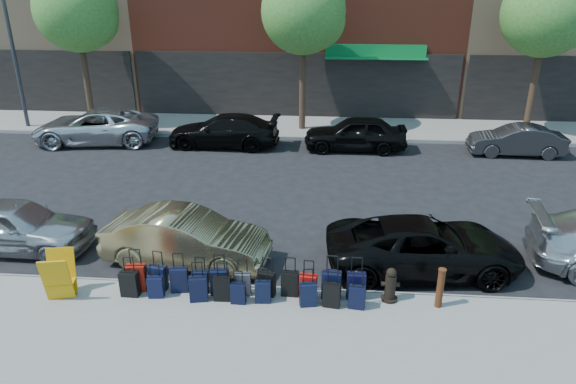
# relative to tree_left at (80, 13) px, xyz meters

# --- Properties ---
(ground) EXTENTS (120.00, 120.00, 0.00)m
(ground) POSITION_rel_tree_left_xyz_m (9.86, -9.50, -5.41)
(ground) COLOR black
(ground) RESTS_ON ground
(sidewalk_near) EXTENTS (60.00, 4.00, 0.15)m
(sidewalk_near) POSITION_rel_tree_left_xyz_m (9.86, -16.00, -5.34)
(sidewalk_near) COLOR gray
(sidewalk_near) RESTS_ON ground
(sidewalk_far) EXTENTS (60.00, 4.00, 0.15)m
(sidewalk_far) POSITION_rel_tree_left_xyz_m (9.86, 0.50, -5.34)
(sidewalk_far) COLOR gray
(sidewalk_far) RESTS_ON ground
(curb_near) EXTENTS (60.00, 0.08, 0.15)m
(curb_near) POSITION_rel_tree_left_xyz_m (9.86, -13.98, -5.34)
(curb_near) COLOR gray
(curb_near) RESTS_ON ground
(curb_far) EXTENTS (60.00, 0.08, 0.15)m
(curb_far) POSITION_rel_tree_left_xyz_m (9.86, -1.52, -5.34)
(curb_far) COLOR gray
(curb_far) RESTS_ON ground
(tree_left) EXTENTS (3.80, 3.80, 7.27)m
(tree_left) POSITION_rel_tree_left_xyz_m (0.00, 0.00, 0.00)
(tree_left) COLOR black
(tree_left) RESTS_ON sidewalk_far
(tree_center) EXTENTS (3.80, 3.80, 7.27)m
(tree_center) POSITION_rel_tree_left_xyz_m (10.50, 0.00, 0.00)
(tree_center) COLOR black
(tree_center) RESTS_ON sidewalk_far
(tree_right) EXTENTS (3.80, 3.80, 7.27)m
(tree_right) POSITION_rel_tree_left_xyz_m (21.00, 0.00, 0.00)
(tree_right) COLOR black
(tree_right) RESTS_ON sidewalk_far
(streetlight) EXTENTS (2.59, 0.18, 8.00)m
(streetlight) POSITION_rel_tree_left_xyz_m (-2.94, -0.70, -0.75)
(streetlight) COLOR #333338
(streetlight) RESTS_ON sidewalk_far
(suitcase_front_0) EXTENTS (0.45, 0.27, 1.03)m
(suitcase_front_0) POSITION_rel_tree_left_xyz_m (7.37, -14.35, -4.94)
(suitcase_front_0) COLOR maroon
(suitcase_front_0) RESTS_ON sidewalk_near
(suitcase_front_1) EXTENTS (0.43, 0.29, 0.96)m
(suitcase_front_1) POSITION_rel_tree_left_xyz_m (7.86, -14.27, -4.96)
(suitcase_front_1) COLOR black
(suitcase_front_1) RESTS_ON sidewalk_near
(suitcase_front_2) EXTENTS (0.43, 0.27, 0.97)m
(suitcase_front_2) POSITION_rel_tree_left_xyz_m (8.37, -14.32, -4.96)
(suitcase_front_2) COLOR black
(suitcase_front_2) RESTS_ON sidewalk_near
(suitcase_front_3) EXTENTS (0.38, 0.22, 0.89)m
(suitcase_front_3) POSITION_rel_tree_left_xyz_m (8.86, -14.32, -4.98)
(suitcase_front_3) COLOR black
(suitcase_front_3) RESTS_ON sidewalk_near
(suitcase_front_4) EXTENTS (0.42, 0.25, 0.99)m
(suitcase_front_4) POSITION_rel_tree_left_xyz_m (9.31, -14.35, -4.95)
(suitcase_front_4) COLOR black
(suitcase_front_4) RESTS_ON sidewalk_near
(suitcase_front_5) EXTENTS (0.38, 0.23, 0.88)m
(suitcase_front_5) POSITION_rel_tree_left_xyz_m (9.84, -14.33, -4.99)
(suitcase_front_5) COLOR #3F3E44
(suitcase_front_5) RESTS_ON sidewalk_near
(suitcase_front_6) EXTENTS (0.42, 0.28, 0.94)m
(suitcase_front_6) POSITION_rel_tree_left_xyz_m (10.38, -14.30, -4.97)
(suitcase_front_6) COLOR black
(suitcase_front_6) RESTS_ON sidewalk_near
(suitcase_front_7) EXTENTS (0.40, 0.23, 0.94)m
(suitcase_front_7) POSITION_rel_tree_left_xyz_m (10.91, -14.26, -4.97)
(suitcase_front_7) COLOR black
(suitcase_front_7) RESTS_ON sidewalk_near
(suitcase_front_8) EXTENTS (0.40, 0.25, 0.93)m
(suitcase_front_8) POSITION_rel_tree_left_xyz_m (11.33, -14.34, -4.97)
(suitcase_front_8) COLOR #B3100B
(suitcase_front_8) RESTS_ON sidewalk_near
(suitcase_front_9) EXTENTS (0.45, 0.27, 1.04)m
(suitcase_front_9) POSITION_rel_tree_left_xyz_m (11.85, -14.28, -4.94)
(suitcase_front_9) COLOR black
(suitcase_front_9) RESTS_ON sidewalk_near
(suitcase_front_10) EXTENTS (0.42, 0.23, 1.00)m
(suitcase_front_10) POSITION_rel_tree_left_xyz_m (12.40, -14.26, -4.95)
(suitcase_front_10) COLOR black
(suitcase_front_10) RESTS_ON sidewalk_near
(suitcase_back_0) EXTENTS (0.41, 0.24, 0.96)m
(suitcase_back_0) POSITION_rel_tree_left_xyz_m (7.29, -14.58, -4.96)
(suitcase_back_0) COLOR black
(suitcase_back_0) RESTS_ON sidewalk_near
(suitcase_back_1) EXTENTS (0.36, 0.23, 0.82)m
(suitcase_back_1) POSITION_rel_tree_left_xyz_m (7.90, -14.59, -5.01)
(suitcase_back_1) COLOR black
(suitcase_back_1) RESTS_ON sidewalk_near
(suitcase_back_3) EXTENTS (0.43, 0.30, 0.94)m
(suitcase_back_3) POSITION_rel_tree_left_xyz_m (8.89, -14.64, -4.97)
(suitcase_back_3) COLOR black
(suitcase_back_3) RESTS_ON sidewalk_near
(suitcase_back_4) EXTENTS (0.39, 0.24, 0.92)m
(suitcase_back_4) POSITION_rel_tree_left_xyz_m (9.42, -14.57, -4.98)
(suitcase_back_4) COLOR black
(suitcase_back_4) RESTS_ON sidewalk_near
(suitcase_back_5) EXTENTS (0.33, 0.20, 0.79)m
(suitcase_back_5) POSITION_rel_tree_left_xyz_m (9.79, -14.67, -5.02)
(suitcase_back_5) COLOR black
(suitcase_back_5) RESTS_ON sidewalk_near
(suitcase_back_6) EXTENTS (0.36, 0.22, 0.83)m
(suitcase_back_6) POSITION_rel_tree_left_xyz_m (10.33, -14.59, -5.00)
(suitcase_back_6) COLOR black
(suitcase_back_6) RESTS_ON sidewalk_near
(suitcase_back_8) EXTENTS (0.40, 0.28, 0.88)m
(suitcase_back_8) POSITION_rel_tree_left_xyz_m (11.34, -14.63, -4.99)
(suitcase_back_8) COLOR black
(suitcase_back_8) RESTS_ON sidewalk_near
(suitcase_back_9) EXTENTS (0.40, 0.27, 0.89)m
(suitcase_back_9) POSITION_rel_tree_left_xyz_m (11.86, -14.62, -4.98)
(suitcase_back_9) COLOR black
(suitcase_back_9) RESTS_ON sidewalk_near
(suitcase_back_10) EXTENTS (0.38, 0.25, 0.85)m
(suitcase_back_10) POSITION_rel_tree_left_xyz_m (12.40, -14.63, -5.00)
(suitcase_back_10) COLOR black
(suitcase_back_10) RESTS_ON sidewalk_near
(fire_hydrant) EXTENTS (0.40, 0.36, 0.81)m
(fire_hydrant) POSITION_rel_tree_left_xyz_m (13.15, -14.28, -4.89)
(fire_hydrant) COLOR black
(fire_hydrant) RESTS_ON sidewalk_near
(bollard) EXTENTS (0.17, 0.17, 0.94)m
(bollard) POSITION_rel_tree_left_xyz_m (14.20, -14.44, -4.78)
(bollard) COLOR #38190C
(bollard) RESTS_ON sidewalk_near
(display_rack) EXTENTS (0.73, 0.77, 1.08)m
(display_rack) POSITION_rel_tree_left_xyz_m (5.77, -14.76, -4.73)
(display_rack) COLOR #D0930B
(display_rack) RESTS_ON sidewalk_near
(car_near_0) EXTENTS (4.23, 1.77, 1.43)m
(car_near_0) POSITION_rel_tree_left_xyz_m (3.32, -12.46, -4.70)
(car_near_0) COLOR #AEB0B5
(car_near_0) RESTS_ON ground
(car_near_1) EXTENTS (4.37, 1.95, 1.39)m
(car_near_1) POSITION_rel_tree_left_xyz_m (8.12, -12.77, -4.71)
(car_near_1) COLOR #97875C
(car_near_1) RESTS_ON ground
(car_near_2) EXTENTS (5.01, 2.69, 1.34)m
(car_near_2) POSITION_rel_tree_left_xyz_m (14.12, -12.65, -4.74)
(car_near_2) COLOR black
(car_near_2) RESTS_ON ground
(car_far_0) EXTENTS (5.70, 3.18, 1.51)m
(car_far_0) POSITION_rel_tree_left_xyz_m (1.25, -2.67, -4.66)
(car_far_0) COLOR silver
(car_far_0) RESTS_ON ground
(car_far_1) EXTENTS (4.90, 2.09, 1.41)m
(car_far_1) POSITION_rel_tree_left_xyz_m (7.08, -2.72, -4.71)
(car_far_1) COLOR black
(car_far_1) RESTS_ON ground
(car_far_2) EXTENTS (4.34, 1.76, 1.48)m
(car_far_2) POSITION_rel_tree_left_xyz_m (12.79, -2.78, -4.67)
(car_far_2) COLOR black
(car_far_2) RESTS_ON ground
(car_far_3) EXTENTS (3.87, 1.45, 1.26)m
(car_far_3) POSITION_rel_tree_left_xyz_m (19.47, -2.91, -4.78)
(car_far_3) COLOR #363639
(car_far_3) RESTS_ON ground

